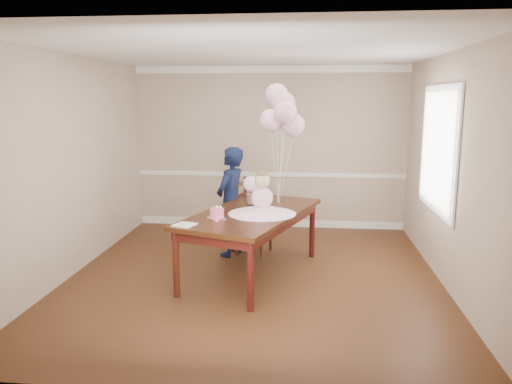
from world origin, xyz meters
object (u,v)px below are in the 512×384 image
(birthday_cake, at_px, (217,213))
(dining_chair_seat, at_px, (254,221))
(woman, at_px, (231,202))
(dining_table_top, at_px, (252,214))

(birthday_cake, bearing_deg, dining_chair_seat, 77.35)
(dining_chair_seat, bearing_deg, woman, -142.94)
(dining_table_top, height_order, birthday_cake, birthday_cake)
(birthday_cake, distance_m, woman, 1.16)
(dining_table_top, bearing_deg, dining_chair_seat, 113.65)
(dining_table_top, relative_size, birthday_cake, 13.33)
(birthday_cake, xyz_separation_m, woman, (-0.02, 1.16, -0.11))
(dining_table_top, xyz_separation_m, dining_chair_seat, (-0.07, 0.89, -0.31))
(dining_table_top, height_order, dining_chair_seat, dining_table_top)
(dining_chair_seat, xyz_separation_m, woman, (-0.30, -0.12, 0.29))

